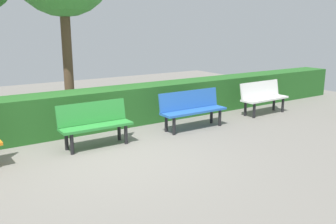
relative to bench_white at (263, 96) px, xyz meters
name	(u,v)px	position (x,y,z in m)	size (l,w,h in m)	color
ground_plane	(112,154)	(4.77, 0.67, -0.48)	(19.16, 19.16, 0.00)	gray
bench_white	(263,96)	(0.00, 0.00, 0.00)	(1.47, 0.50, 0.86)	white
bench_blue	(192,108)	(2.47, 0.09, 0.00)	(1.62, 0.46, 0.86)	blue
bench_green	(95,122)	(4.83, 0.07, 0.00)	(1.41, 0.46, 0.86)	#2D8C38
hedge_row	(120,106)	(3.69, -1.11, -0.03)	(15.16, 0.79, 0.89)	#266023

